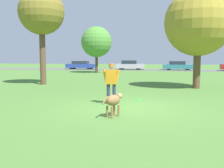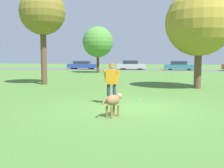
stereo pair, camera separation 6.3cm
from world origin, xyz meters
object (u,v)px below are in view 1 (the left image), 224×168
at_px(frisbee, 139,100).
at_px(parked_car_silver, 130,65).
at_px(tree_near_right, 198,23).
at_px(tree_far_left, 96,42).
at_px(parked_car_teal, 178,66).
at_px(person, 111,81).
at_px(dog, 114,101).
at_px(tree_near_left, 42,13).
at_px(parked_car_blue, 81,65).

height_order(frisbee, parked_car_silver, parked_car_silver).
height_order(tree_near_right, tree_far_left, tree_near_right).
relative_size(tree_near_right, parked_car_teal, 1.35).
height_order(person, tree_far_left, tree_far_left).
height_order(dog, tree_near_left, tree_near_left).
height_order(person, frisbee, person).
bearing_deg(tree_near_right, parked_car_teal, 90.68).
bearing_deg(dog, parked_car_silver, 32.79).
height_order(tree_near_right, tree_near_left, tree_near_left).
distance_m(frisbee, parked_car_teal, 27.55).
distance_m(tree_near_right, parked_car_blue, 27.00).
xyz_separation_m(person, frisbee, (0.94, 1.18, -0.91)).
bearing_deg(dog, parked_car_teal, 20.05).
relative_size(dog, frisbee, 3.57).
distance_m(frisbee, tree_near_right, 6.87).
relative_size(tree_near_right, tree_far_left, 1.06).
relative_size(frisbee, parked_car_silver, 0.06).
bearing_deg(parked_car_blue, person, -71.50).
relative_size(frisbee, tree_near_left, 0.04).
height_order(dog, parked_car_blue, parked_car_blue).
bearing_deg(person, dog, -77.97).
xyz_separation_m(dog, frisbee, (0.41, 3.28, -0.48)).
relative_size(parked_car_silver, parked_car_teal, 0.98).
bearing_deg(person, tree_near_right, 56.20).
height_order(dog, frisbee, dog).
distance_m(tree_far_left, parked_car_blue, 10.27).
height_order(frisbee, tree_far_left, tree_far_left).
relative_size(tree_near_left, parked_car_blue, 1.36).
distance_m(dog, parked_car_blue, 32.73).
bearing_deg(tree_far_left, dog, -73.35).
relative_size(dog, tree_near_left, 0.14).
bearing_deg(tree_near_right, frisbee, -119.85).
distance_m(tree_near_left, tree_far_left, 13.74).
bearing_deg(dog, parked_car_blue, 46.06).
relative_size(dog, parked_car_silver, 0.21).
bearing_deg(person, tree_far_left, 104.79).
bearing_deg(frisbee, parked_car_blue, 113.38).
bearing_deg(parked_car_silver, parked_car_blue, 178.15).
bearing_deg(parked_car_teal, parked_car_blue, -179.77).
relative_size(dog, tree_near_right, 0.16).
height_order(frisbee, parked_car_blue, parked_car_blue).
bearing_deg(person, parked_car_silver, 94.53).
distance_m(tree_near_left, parked_car_blue, 23.15).
height_order(parked_car_blue, parked_car_teal, parked_car_teal).
height_order(parked_car_silver, parked_car_teal, parked_car_silver).
bearing_deg(parked_car_teal, tree_far_left, -138.06).
bearing_deg(frisbee, tree_far_left, 110.46).
distance_m(dog, tree_near_right, 9.46).
bearing_deg(parked_car_silver, parked_car_teal, -1.62).
distance_m(frisbee, parked_car_silver, 27.73).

